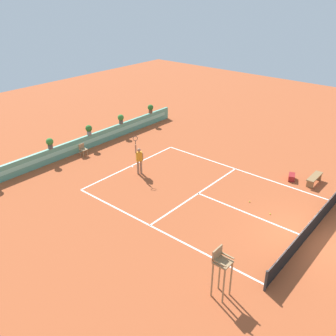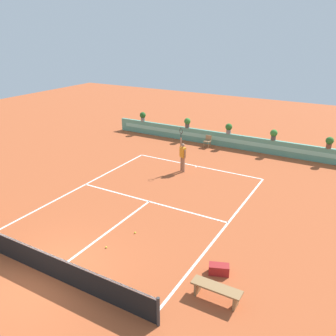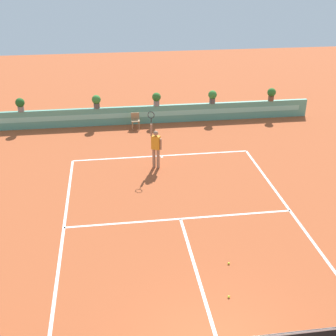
{
  "view_description": "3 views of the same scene",
  "coord_description": "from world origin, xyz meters",
  "px_view_note": "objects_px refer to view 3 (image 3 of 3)",
  "views": [
    {
      "loc": [
        -15.1,
        -4.06,
        10.81
      ],
      "look_at": [
        -0.16,
        8.55,
        1.0
      ],
      "focal_mm": 39.41,
      "sensor_mm": 36.0,
      "label": 1
    },
    {
      "loc": [
        8.46,
        -6.53,
        7.93
      ],
      "look_at": [
        -0.16,
        8.55,
        1.0
      ],
      "focal_mm": 37.55,
      "sensor_mm": 36.0,
      "label": 2
    },
    {
      "loc": [
        -2.27,
        -6.76,
        8.6
      ],
      "look_at": [
        -0.16,
        8.55,
        1.0
      ],
      "focal_mm": 47.02,
      "sensor_mm": 36.0,
      "label": 3
    }
  ],
  "objects_px": {
    "tennis_ball_mid_court": "(229,263)",
    "potted_plant_left": "(96,101)",
    "potted_plant_right": "(212,96)",
    "tennis_player": "(156,146)",
    "ball_kid_chair": "(135,120)",
    "potted_plant_centre": "(156,98)",
    "tennis_ball_near_baseline": "(229,297)",
    "potted_plant_far_left": "(20,104)",
    "potted_plant_far_right": "(271,94)"
  },
  "relations": [
    {
      "from": "ball_kid_chair",
      "to": "tennis_player",
      "type": "height_order",
      "value": "tennis_player"
    },
    {
      "from": "tennis_ball_mid_court",
      "to": "potted_plant_left",
      "type": "bearing_deg",
      "value": 107.55
    },
    {
      "from": "tennis_ball_near_baseline",
      "to": "potted_plant_far_left",
      "type": "relative_size",
      "value": 0.09
    },
    {
      "from": "potted_plant_right",
      "to": "tennis_player",
      "type": "bearing_deg",
      "value": -123.92
    },
    {
      "from": "potted_plant_right",
      "to": "tennis_ball_mid_court",
      "type": "bearing_deg",
      "value": -100.59
    },
    {
      "from": "tennis_ball_mid_court",
      "to": "potted_plant_left",
      "type": "distance_m",
      "value": 13.41
    },
    {
      "from": "ball_kid_chair",
      "to": "tennis_ball_mid_court",
      "type": "height_order",
      "value": "ball_kid_chair"
    },
    {
      "from": "ball_kid_chair",
      "to": "potted_plant_far_right",
      "type": "distance_m",
      "value": 7.89
    },
    {
      "from": "potted_plant_right",
      "to": "potted_plant_far_right",
      "type": "relative_size",
      "value": 1.0
    },
    {
      "from": "potted_plant_far_left",
      "to": "potted_plant_right",
      "type": "bearing_deg",
      "value": 0.0
    },
    {
      "from": "tennis_ball_near_baseline",
      "to": "potted_plant_far_left",
      "type": "xyz_separation_m",
      "value": [
        -7.63,
        14.13,
        1.38
      ]
    },
    {
      "from": "tennis_player",
      "to": "tennis_ball_near_baseline",
      "type": "relative_size",
      "value": 38.01
    },
    {
      "from": "ball_kid_chair",
      "to": "potted_plant_left",
      "type": "relative_size",
      "value": 1.17
    },
    {
      "from": "tennis_ball_near_baseline",
      "to": "ball_kid_chair",
      "type": "bearing_deg",
      "value": 96.93
    },
    {
      "from": "tennis_player",
      "to": "potted_plant_left",
      "type": "height_order",
      "value": "tennis_player"
    },
    {
      "from": "tennis_ball_mid_court",
      "to": "potted_plant_right",
      "type": "height_order",
      "value": "potted_plant_right"
    },
    {
      "from": "potted_plant_far_left",
      "to": "potted_plant_centre",
      "type": "height_order",
      "value": "same"
    },
    {
      "from": "tennis_ball_mid_court",
      "to": "potted_plant_right",
      "type": "xyz_separation_m",
      "value": [
        2.38,
        12.72,
        1.38
      ]
    },
    {
      "from": "potted_plant_centre",
      "to": "ball_kid_chair",
      "type": "bearing_deg",
      "value": -149.47
    },
    {
      "from": "potted_plant_left",
      "to": "potted_plant_far_right",
      "type": "relative_size",
      "value": 1.0
    },
    {
      "from": "tennis_player",
      "to": "potted_plant_far_right",
      "type": "xyz_separation_m",
      "value": [
        7.25,
        5.69,
        0.36
      ]
    },
    {
      "from": "ball_kid_chair",
      "to": "potted_plant_right",
      "type": "bearing_deg",
      "value": 9.48
    },
    {
      "from": "potted_plant_far_left",
      "to": "potted_plant_left",
      "type": "bearing_deg",
      "value": 0.0
    },
    {
      "from": "tennis_player",
      "to": "tennis_ball_mid_court",
      "type": "height_order",
      "value": "tennis_player"
    },
    {
      "from": "tennis_player",
      "to": "potted_plant_left",
      "type": "distance_m",
      "value": 6.25
    },
    {
      "from": "potted_plant_right",
      "to": "tennis_ball_near_baseline",
      "type": "bearing_deg",
      "value": -101.03
    },
    {
      "from": "ball_kid_chair",
      "to": "potted_plant_far_right",
      "type": "height_order",
      "value": "potted_plant_far_right"
    },
    {
      "from": "tennis_ball_mid_court",
      "to": "potted_plant_left",
      "type": "xyz_separation_m",
      "value": [
        -4.02,
        12.72,
        1.38
      ]
    },
    {
      "from": "potted_plant_centre",
      "to": "tennis_ball_near_baseline",
      "type": "bearing_deg",
      "value": -88.43
    },
    {
      "from": "potted_plant_far_left",
      "to": "potted_plant_far_right",
      "type": "distance_m",
      "value": 13.8
    },
    {
      "from": "potted_plant_far_left",
      "to": "tennis_player",
      "type": "bearing_deg",
      "value": -40.93
    },
    {
      "from": "tennis_player",
      "to": "tennis_ball_mid_court",
      "type": "distance_m",
      "value": 7.25
    },
    {
      "from": "tennis_ball_near_baseline",
      "to": "potted_plant_right",
      "type": "height_order",
      "value": "potted_plant_right"
    },
    {
      "from": "potted_plant_far_left",
      "to": "potted_plant_far_right",
      "type": "relative_size",
      "value": 1.0
    },
    {
      "from": "potted_plant_left",
      "to": "potted_plant_centre",
      "type": "relative_size",
      "value": 1.0
    },
    {
      "from": "potted_plant_right",
      "to": "potted_plant_left",
      "type": "height_order",
      "value": "same"
    },
    {
      "from": "tennis_player",
      "to": "potted_plant_far_left",
      "type": "xyz_separation_m",
      "value": [
        -6.56,
        5.69,
        0.36
      ]
    },
    {
      "from": "ball_kid_chair",
      "to": "tennis_player",
      "type": "xyz_separation_m",
      "value": [
        0.55,
        -4.96,
        0.57
      ]
    },
    {
      "from": "ball_kid_chair",
      "to": "potted_plant_centre",
      "type": "height_order",
      "value": "potted_plant_centre"
    },
    {
      "from": "tennis_player",
      "to": "ball_kid_chair",
      "type": "bearing_deg",
      "value": 96.39
    },
    {
      "from": "potted_plant_right",
      "to": "potted_plant_centre",
      "type": "xyz_separation_m",
      "value": [
        -3.14,
        0.0,
        0.0
      ]
    },
    {
      "from": "ball_kid_chair",
      "to": "potted_plant_centre",
      "type": "relative_size",
      "value": 1.17
    },
    {
      "from": "ball_kid_chair",
      "to": "tennis_ball_mid_court",
      "type": "relative_size",
      "value": 12.5
    },
    {
      "from": "tennis_ball_mid_court",
      "to": "potted_plant_far_left",
      "type": "xyz_separation_m",
      "value": [
        -8.01,
        12.72,
        1.38
      ]
    },
    {
      "from": "tennis_ball_near_baseline",
      "to": "potted_plant_left",
      "type": "relative_size",
      "value": 0.09
    },
    {
      "from": "ball_kid_chair",
      "to": "tennis_player",
      "type": "distance_m",
      "value": 5.02
    },
    {
      "from": "tennis_player",
      "to": "potted_plant_right",
      "type": "distance_m",
      "value": 6.87
    },
    {
      "from": "tennis_ball_mid_court",
      "to": "potted_plant_right",
      "type": "bearing_deg",
      "value": 79.41
    },
    {
      "from": "tennis_ball_near_baseline",
      "to": "potted_plant_left",
      "type": "xyz_separation_m",
      "value": [
        -3.65,
        14.13,
        1.38
      ]
    },
    {
      "from": "potted_plant_far_left",
      "to": "ball_kid_chair",
      "type": "bearing_deg",
      "value": -6.95
    }
  ]
}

